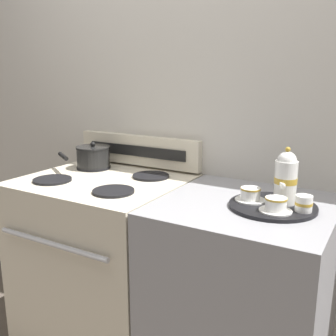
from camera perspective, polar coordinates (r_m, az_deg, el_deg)
The scene contains 10 objects.
wall_back at distance 2.04m, azimuth 4.46°, elevation 3.85°, with size 6.00×0.05×2.20m.
stove at distance 2.13m, azimuth -8.99°, elevation -13.78°, with size 0.78×0.70×0.95m.
control_panel at distance 2.19m, azimuth -4.34°, elevation 2.60°, with size 0.76×0.05×0.16m.
side_counter at distance 1.81m, azimuth 10.59°, elevation -19.22°, with size 0.68×0.67×0.94m.
saucepan at distance 2.18m, azimuth -10.87°, elevation 1.68°, with size 0.25×0.28×0.14m.
serving_tray at distance 1.58m, azimuth 14.97°, elevation -5.32°, with size 0.34×0.34×0.01m.
teapot at distance 1.57m, azimuth 16.72°, elevation -1.34°, with size 0.09×0.14×0.22m.
teacup_left at distance 1.49m, azimuth 15.38°, elevation -5.15°, with size 0.12×0.12×0.05m.
teacup_right at distance 1.60m, azimuth 11.93°, elevation -3.71°, with size 0.12×0.12×0.05m.
creamer_jug at distance 1.52m, azimuth 19.11°, elevation -4.88°, with size 0.06×0.06×0.06m.
Camera 1 is at (0.88, -1.45, 1.44)m, focal length 42.00 mm.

